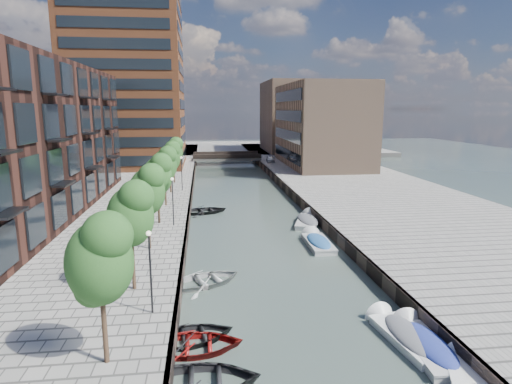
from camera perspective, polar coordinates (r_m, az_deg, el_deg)
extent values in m
plane|color=#38473F|center=(53.05, -1.98, -0.67)|extent=(300.00, 300.00, 0.00)
cube|color=gray|center=(56.63, 14.37, 0.25)|extent=(20.00, 140.00, 1.00)
cube|color=#332823|center=(52.78, -8.59, -0.29)|extent=(0.25, 140.00, 1.00)
cube|color=#332823|center=(53.83, 4.50, 0.02)|extent=(0.25, 140.00, 1.00)
cube|color=gray|center=(112.32, -4.73, 5.75)|extent=(80.00, 40.00, 1.00)
cube|color=black|center=(44.60, -27.47, 6.27)|extent=(8.00, 38.00, 14.00)
cube|color=brown|center=(77.94, -16.77, 14.43)|extent=(18.00, 18.00, 30.00)
cube|color=#8D6D56|center=(76.62, 8.62, 8.84)|extent=(12.00, 25.00, 14.00)
cube|color=#8D6D56|center=(101.87, 4.66, 10.00)|extent=(12.00, 20.00, 16.00)
cube|color=gray|center=(84.41, -3.93, 4.57)|extent=(13.00, 6.00, 0.60)
cube|color=#332823|center=(81.56, -3.82, 4.77)|extent=(13.00, 0.40, 0.80)
cube|color=#332823|center=(87.13, -4.04, 5.16)|extent=(13.00, 0.40, 0.80)
cylinder|color=#382619|center=(18.16, -19.57, -16.26)|extent=(0.20, 0.20, 3.20)
ellipsoid|color=#1D481B|center=(17.11, -20.16, -8.09)|extent=(2.50, 2.50, 3.25)
cylinder|color=#382619|center=(24.48, -16.08, -8.83)|extent=(0.20, 0.20, 3.20)
ellipsoid|color=#1D481B|center=(23.72, -16.43, -2.62)|extent=(2.50, 2.50, 3.25)
cylinder|color=#382619|center=(31.10, -14.11, -4.49)|extent=(0.20, 0.20, 3.20)
ellipsoid|color=#1D481B|center=(30.50, -14.35, 0.46)|extent=(2.50, 2.50, 3.25)
cylinder|color=#382619|center=(37.85, -12.86, -1.67)|extent=(0.20, 0.20, 3.20)
ellipsoid|color=#1D481B|center=(37.36, -13.04, 2.41)|extent=(2.50, 2.50, 3.25)
cylinder|color=#382619|center=(44.68, -11.99, 0.28)|extent=(0.20, 0.20, 3.20)
ellipsoid|color=#1D481B|center=(44.26, -12.13, 3.75)|extent=(2.50, 2.50, 3.25)
cylinder|color=#382619|center=(51.55, -11.35, 1.72)|extent=(0.20, 0.20, 3.20)
ellipsoid|color=#1D481B|center=(51.19, -11.47, 4.73)|extent=(2.50, 2.50, 3.25)
cylinder|color=#382619|center=(58.46, -10.86, 2.82)|extent=(0.20, 0.20, 3.20)
ellipsoid|color=#1D481B|center=(58.14, -10.96, 5.48)|extent=(2.50, 2.50, 3.25)
cylinder|color=black|center=(21.38, -13.88, -10.52)|extent=(0.10, 0.10, 4.00)
sphere|color=#FFF2CC|center=(20.74, -14.13, -5.37)|extent=(0.24, 0.24, 0.24)
cylinder|color=black|center=(36.68, -11.02, -1.36)|extent=(0.10, 0.10, 4.00)
sphere|color=#FFF2CC|center=(36.31, -11.13, 1.72)|extent=(0.24, 0.24, 0.24)
cylinder|color=black|center=(52.40, -9.87, 2.36)|extent=(0.10, 0.10, 4.00)
sphere|color=#FFF2CC|center=(52.14, -9.94, 4.54)|extent=(0.24, 0.24, 0.24)
imported|color=black|center=(21.54, -8.81, -19.00)|extent=(4.87, 3.95, 0.89)
imported|color=maroon|center=(20.81, -8.32, -20.15)|extent=(4.59, 3.31, 0.94)
imported|color=silver|center=(27.42, -6.73, -12.10)|extent=(5.69, 5.02, 0.98)
imported|color=black|center=(45.19, -6.86, -2.80)|extent=(5.41, 4.40, 0.98)
cube|color=silver|center=(21.81, 22.06, -19.18)|extent=(1.93, 4.52, 0.62)
cube|color=silver|center=(21.65, 22.12, -18.41)|extent=(2.02, 4.62, 0.10)
cone|color=silver|center=(23.54, 19.72, -16.53)|extent=(1.69, 0.97, 1.63)
ellipsoid|color=navy|center=(21.62, 22.13, -18.30)|extent=(1.81, 4.13, 0.54)
cube|color=white|center=(22.29, 19.57, -18.31)|extent=(2.16, 4.47, 0.61)
cube|color=white|center=(22.13, 19.63, -17.57)|extent=(2.24, 4.57, 0.09)
cone|color=white|center=(23.83, 16.57, -15.98)|extent=(1.68, 1.05, 1.59)
ellipsoid|color=#595A61|center=(22.11, 19.63, -17.47)|extent=(2.01, 4.08, 0.52)
cone|color=white|center=(21.47, 26.25, -19.87)|extent=(2.00, 1.54, 1.78)
cube|color=#B6B6B4|center=(34.53, 8.33, -7.12)|extent=(1.75, 4.60, 0.65)
cube|color=#B6B6B4|center=(34.43, 8.35, -6.57)|extent=(1.83, 4.70, 0.10)
cone|color=#B6B6B4|center=(36.63, 7.43, -5.95)|extent=(1.70, 0.92, 1.69)
ellipsoid|color=#215698|center=(34.41, 8.35, -6.49)|extent=(1.64, 4.20, 0.56)
cube|color=#B7B7B5|center=(40.77, 6.88, -4.25)|extent=(3.31, 5.19, 0.69)
cube|color=#B7B7B5|center=(40.67, 6.89, -3.75)|extent=(3.42, 5.32, 0.11)
cone|color=#B7B7B5|center=(43.10, 7.19, -3.35)|extent=(2.01, 1.49, 1.80)
ellipsoid|color=#53545A|center=(40.66, 6.89, -3.68)|extent=(3.07, 4.76, 0.59)
imported|color=silver|center=(79.63, 1.95, 4.42)|extent=(1.59, 3.60, 1.21)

